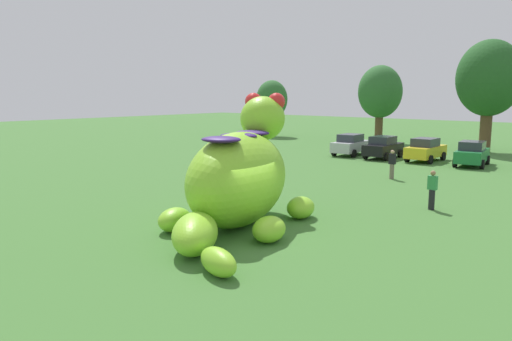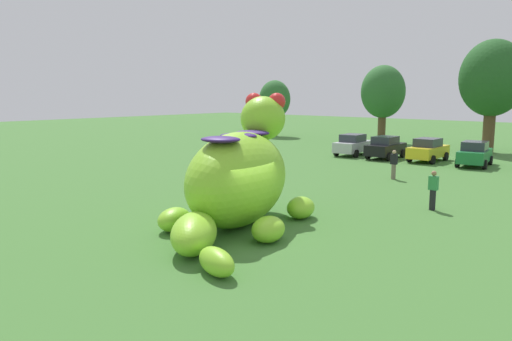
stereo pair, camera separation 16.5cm
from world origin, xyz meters
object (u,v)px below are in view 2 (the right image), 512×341
Objects in this scene: car_yellow at (428,150)px; spectator_mid_field at (433,191)px; car_green at (475,154)px; giant_inflatable_creature at (239,177)px; car_black at (386,147)px; spectator_near_inflatable at (394,165)px; car_silver at (353,145)px.

car_yellow is 16.09m from spectator_mid_field.
car_yellow and car_green have the same top height.
giant_inflatable_creature is 22.06m from car_black.
spectator_near_inflatable is (-0.06, 13.26, -0.98)m from giant_inflatable_creature.
car_silver is 2.89m from car_black.
spectator_mid_field is at bearing -49.64° from car_silver.
car_green is 14.91m from spectator_mid_field.
car_black is (-4.71, 21.53, -0.97)m from giant_inflatable_creature.
car_silver reaches higher than spectator_mid_field.
car_yellow is at bearing 176.47° from car_green.
car_silver is 18.94m from spectator_mid_field.
spectator_mid_field is (4.72, -6.08, 0.00)m from spectator_near_inflatable.
spectator_near_inflatable is 1.00× the size of spectator_mid_field.
giant_inflatable_creature is 21.91m from car_green.
car_yellow reaches higher than spectator_near_inflatable.
car_black reaches higher than spectator_mid_field.
spectator_mid_field is at bearing -56.81° from car_black.
car_silver is at bearing 132.06° from spectator_near_inflatable.
car_yellow is 0.96× the size of car_green.
car_yellow reaches higher than spectator_mid_field.
car_black is (2.89, -0.09, 0.00)m from car_silver.
giant_inflatable_creature is 2.07× the size of car_silver.
giant_inflatable_creature is at bearing -89.74° from spectator_near_inflatable.
car_silver and car_yellow have the same top height.
car_yellow is at bearing 9.01° from car_black.
giant_inflatable_creature is 5.11× the size of spectator_near_inflatable.
car_silver is at bearing -176.15° from car_yellow.
car_green is 2.52× the size of spectator_near_inflatable.
car_green is at bearing 85.32° from giant_inflatable_creature.
car_silver is at bearing 109.37° from giant_inflatable_creature.
car_green is 8.75m from spectator_near_inflatable.
car_black is 0.97× the size of car_green.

